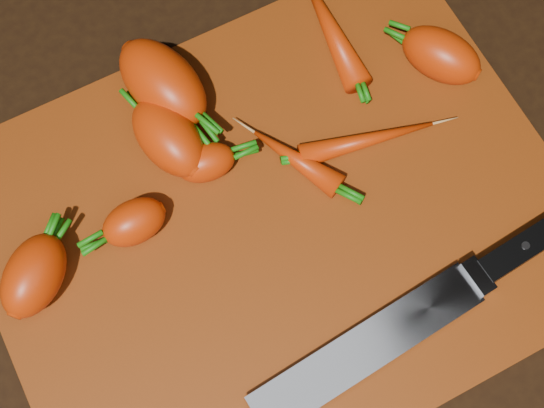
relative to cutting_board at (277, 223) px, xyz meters
name	(u,v)px	position (x,y,z in m)	size (l,w,h in m)	color
ground	(277,226)	(0.00, 0.00, -0.01)	(2.00, 2.00, 0.01)	black
cutting_board	(277,223)	(0.00, 0.00, 0.00)	(0.50, 0.40, 0.01)	#83330B
carrot_0	(34,275)	(-0.20, 0.04, 0.03)	(0.07, 0.05, 0.05)	#C12A00
carrot_1	(134,222)	(-0.11, 0.05, 0.03)	(0.06, 0.04, 0.04)	#C12A00
carrot_2	(163,83)	(-0.04, 0.15, 0.04)	(0.10, 0.06, 0.06)	#C12A00
carrot_3	(168,138)	(-0.05, 0.10, 0.03)	(0.08, 0.05, 0.05)	#C12A00
carrot_4	(206,163)	(-0.03, 0.07, 0.02)	(0.05, 0.03, 0.03)	#C12A00
carrot_5	(441,55)	(0.20, 0.07, 0.03)	(0.08, 0.05, 0.05)	#C12A00
carrot_6	(330,28)	(0.13, 0.14, 0.02)	(0.13, 0.03, 0.03)	#C12A00
carrot_7	(367,140)	(0.10, 0.03, 0.02)	(0.12, 0.02, 0.02)	#C12A00
carrot_8	(296,160)	(0.04, 0.04, 0.02)	(0.09, 0.02, 0.02)	#C12A00
knife	(388,334)	(0.03, -0.13, 0.01)	(0.35, 0.06, 0.02)	gray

